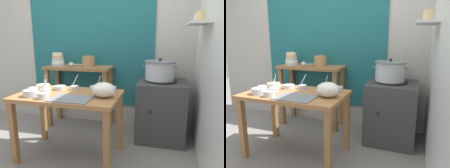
# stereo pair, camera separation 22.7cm
# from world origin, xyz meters

# --- Properties ---
(ground_plane) EXTENTS (9.00, 9.00, 0.00)m
(ground_plane) POSITION_xyz_m (0.00, 0.00, 0.00)
(ground_plane) COLOR gray
(wall_back) EXTENTS (4.40, 0.12, 2.60)m
(wall_back) POSITION_xyz_m (0.08, 1.10, 1.30)
(wall_back) COLOR #B2ADA3
(wall_back) RESTS_ON ground
(wall_right) EXTENTS (0.30, 3.20, 2.60)m
(wall_right) POSITION_xyz_m (1.40, 0.20, 1.30)
(wall_right) COLOR silver
(wall_right) RESTS_ON ground
(prep_table) EXTENTS (1.10, 0.66, 0.72)m
(prep_table) POSITION_xyz_m (-0.04, 0.01, 0.61)
(prep_table) COLOR #9E6B3D
(prep_table) RESTS_ON ground
(back_shelf_table) EXTENTS (0.96, 0.40, 0.90)m
(back_shelf_table) POSITION_xyz_m (-0.26, 0.83, 0.68)
(back_shelf_table) COLOR olive
(back_shelf_table) RESTS_ON ground
(stove_block) EXTENTS (0.60, 0.61, 0.78)m
(stove_block) POSITION_xyz_m (0.93, 0.70, 0.38)
(stove_block) COLOR #383838
(stove_block) RESTS_ON ground
(steamer_pot) EXTENTS (0.43, 0.38, 0.28)m
(steamer_pot) POSITION_xyz_m (0.89, 0.72, 0.90)
(steamer_pot) COLOR #B7BABF
(steamer_pot) RESTS_ON stove_block
(clay_pot) EXTENTS (0.18, 0.18, 0.17)m
(clay_pot) POSITION_xyz_m (-0.10, 0.83, 0.97)
(clay_pot) COLOR #A37A4C
(clay_pot) RESTS_ON back_shelf_table
(bowl_stack_enamel) EXTENTS (0.19, 0.19, 0.19)m
(bowl_stack_enamel) POSITION_xyz_m (-0.57, 0.82, 0.98)
(bowl_stack_enamel) COLOR #B7BABF
(bowl_stack_enamel) RESTS_ON back_shelf_table
(ladle) EXTENTS (0.26, 0.12, 0.07)m
(ladle) POSITION_xyz_m (-0.32, 0.74, 0.93)
(ladle) COLOR #B7BABF
(ladle) RESTS_ON back_shelf_table
(serving_tray) EXTENTS (0.40, 0.28, 0.01)m
(serving_tray) POSITION_xyz_m (0.07, -0.16, 0.72)
(serving_tray) COLOR slate
(serving_tray) RESTS_ON prep_table
(plastic_bag) EXTENTS (0.24, 0.20, 0.15)m
(plastic_bag) POSITION_xyz_m (0.36, -0.02, 0.80)
(plastic_bag) COLOR silver
(plastic_bag) RESTS_ON prep_table
(prep_bowl_0) EXTENTS (0.10, 0.10, 0.17)m
(prep_bowl_0) POSITION_xyz_m (-0.05, 0.20, 0.75)
(prep_bowl_0) COLOR #B7BABF
(prep_bowl_0) RESTS_ON prep_table
(prep_bowl_1) EXTENTS (0.11, 0.11, 0.15)m
(prep_bowl_1) POSITION_xyz_m (-0.28, -0.03, 0.75)
(prep_bowl_1) COLOR #B7BABF
(prep_bowl_1) RESTS_ON prep_table
(prep_bowl_2) EXTENTS (0.15, 0.15, 0.07)m
(prep_bowl_2) POSITION_xyz_m (-0.37, -0.17, 0.76)
(prep_bowl_2) COLOR #B7BABF
(prep_bowl_2) RESTS_ON prep_table
(prep_bowl_3) EXTENTS (0.17, 0.17, 0.17)m
(prep_bowl_3) POSITION_xyz_m (0.22, 0.23, 0.75)
(prep_bowl_3) COLOR #B7BABF
(prep_bowl_3) RESTS_ON prep_table
(prep_bowl_4) EXTENTS (0.16, 0.16, 0.16)m
(prep_bowl_4) POSITION_xyz_m (-0.44, 0.17, 0.75)
(prep_bowl_4) COLOR beige
(prep_bowl_4) RESTS_ON prep_table
(prep_bowl_5) EXTENTS (0.14, 0.14, 0.04)m
(prep_bowl_5) POSITION_xyz_m (-0.22, 0.16, 0.74)
(prep_bowl_5) COLOR #B7BABF
(prep_bowl_5) RESTS_ON prep_table
(prep_bowl_6) EXTENTS (0.11, 0.11, 0.18)m
(prep_bowl_6) POSITION_xyz_m (-0.20, -0.21, 0.75)
(prep_bowl_6) COLOR #B7BABF
(prep_bowl_6) RESTS_ON prep_table
(prep_bowl_7) EXTENTS (0.10, 0.10, 0.06)m
(prep_bowl_7) POSITION_xyz_m (-0.43, -0.04, 0.75)
(prep_bowl_7) COLOR #B7BABF
(prep_bowl_7) RESTS_ON prep_table
(prep_bowl_8) EXTENTS (0.12, 0.12, 0.06)m
(prep_bowl_8) POSITION_xyz_m (0.38, 0.19, 0.75)
(prep_bowl_8) COLOR #B7BABF
(prep_bowl_8) RESTS_ON prep_table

